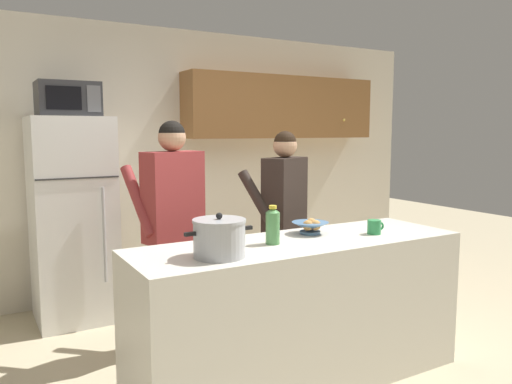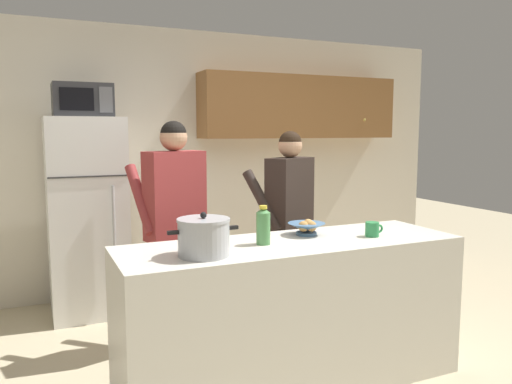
{
  "view_description": "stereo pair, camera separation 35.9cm",
  "coord_description": "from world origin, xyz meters",
  "views": [
    {
      "loc": [
        -1.78,
        -2.54,
        1.61
      ],
      "look_at": [
        0.0,
        0.55,
        1.17
      ],
      "focal_mm": 35.3,
      "sensor_mm": 36.0,
      "label": 1
    },
    {
      "loc": [
        -1.46,
        -2.7,
        1.61
      ],
      "look_at": [
        0.0,
        0.55,
        1.17
      ],
      "focal_mm": 35.3,
      "sensor_mm": 36.0,
      "label": 2
    }
  ],
  "objects": [
    {
      "name": "cooking_pot",
      "position": [
        -0.62,
        -0.12,
        1.03
      ],
      "size": [
        0.4,
        0.29,
        0.25
      ],
      "color": "#ADAFB5",
      "rests_on": "kitchen_island"
    },
    {
      "name": "refrigerator",
      "position": [
        -1.03,
        1.85,
        0.86
      ],
      "size": [
        0.64,
        0.68,
        1.72
      ],
      "color": "white",
      "rests_on": "ground"
    },
    {
      "name": "back_wall_unit",
      "position": [
        0.25,
        2.25,
        1.42
      ],
      "size": [
        6.0,
        0.48,
        2.6
      ],
      "color": "beige",
      "rests_on": "ground"
    },
    {
      "name": "kitchen_island",
      "position": [
        0.0,
        0.0,
        0.46
      ],
      "size": [
        2.17,
        0.68,
        0.92
      ],
      "primitive_type": "cube",
      "color": "silver",
      "rests_on": "ground"
    },
    {
      "name": "person_by_sink",
      "position": [
        0.39,
        0.78,
        1.0
      ],
      "size": [
        0.6,
        0.57,
        1.6
      ],
      "color": "#726656",
      "rests_on": "ground"
    },
    {
      "name": "person_near_pot",
      "position": [
        -0.52,
        0.84,
        1.05
      ],
      "size": [
        0.58,
        0.51,
        1.68
      ],
      "color": "black",
      "rests_on": "ground"
    },
    {
      "name": "bottle_near_edge",
      "position": [
        -0.2,
        0.01,
        1.04
      ],
      "size": [
        0.09,
        0.09,
        0.24
      ],
      "color": "#4C8C4C",
      "rests_on": "kitchen_island"
    },
    {
      "name": "bread_bowl",
      "position": [
        0.18,
        0.14,
        0.97
      ],
      "size": [
        0.25,
        0.25,
        0.1
      ],
      "color": "#4C7299",
      "rests_on": "kitchen_island"
    },
    {
      "name": "ground_plane",
      "position": [
        0.0,
        0.0,
        0.0
      ],
      "size": [
        14.0,
        14.0,
        0.0
      ],
      "primitive_type": "plane",
      "color": "#C6B793"
    },
    {
      "name": "coffee_mug",
      "position": [
        0.55,
        -0.08,
        0.97
      ],
      "size": [
        0.13,
        0.09,
        0.1
      ],
      "color": "#2D8C4C",
      "rests_on": "kitchen_island"
    },
    {
      "name": "microwave",
      "position": [
        -1.03,
        1.83,
        1.86
      ],
      "size": [
        0.48,
        0.37,
        0.28
      ],
      "color": "#2D2D30",
      "rests_on": "refrigerator"
    }
  ]
}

